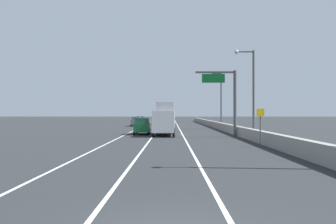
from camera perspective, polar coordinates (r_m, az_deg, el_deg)
name	(u,v)px	position (r m, az deg, el deg)	size (l,w,h in m)	color
ground_plane	(170,125)	(71.31, 0.41, -2.28)	(320.00, 320.00, 0.00)	#26282B
lane_stripe_left	(141,127)	(62.56, -4.64, -2.58)	(0.16, 130.00, 0.00)	silver
lane_stripe_center	(160,127)	(62.35, -1.43, -2.59)	(0.16, 130.00, 0.00)	silver
lane_stripe_right	(178,127)	(62.33, 1.79, -2.59)	(0.16, 130.00, 0.00)	silver
jersey_barrier_right	(227,128)	(47.97, 9.98, -2.67)	(0.60, 120.00, 1.10)	gray
overhead_sign_gantry	(228,95)	(38.67, 10.28, 2.90)	(4.68, 0.36, 7.50)	#47474C
speed_advisory_sign	(260,125)	(27.17, 15.48, -2.07)	(0.60, 0.11, 3.00)	#4C4C51
lamp_post_right_second	(251,87)	(36.58, 13.97, 4.17)	(2.14, 0.44, 9.37)	#4C4C51
lamp_post_right_third	(219,96)	(55.80, 8.78, 2.69)	(2.14, 0.44, 9.37)	#4C4C51
car_blue_0	(140,121)	(72.60, -4.79, -1.49)	(1.97, 4.72, 1.89)	#1E389E
car_green_1	(142,126)	(41.81, -4.43, -2.41)	(1.95, 4.49, 2.05)	#196033
car_red_2	(166,123)	(55.37, -0.26, -1.87)	(1.84, 4.65, 2.00)	red
car_black_3	(169,118)	(101.96, 0.16, -1.03)	(1.94, 4.32, 2.15)	black
car_gray_4	(137,121)	(66.38, -5.34, -1.62)	(2.06, 4.28, 1.89)	slate
box_truck	(165,120)	(40.09, -0.59, -1.37)	(2.61, 8.32, 3.99)	silver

